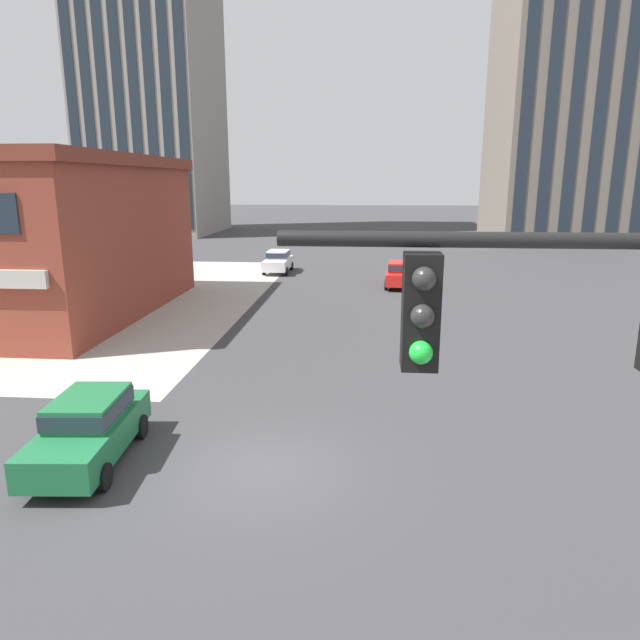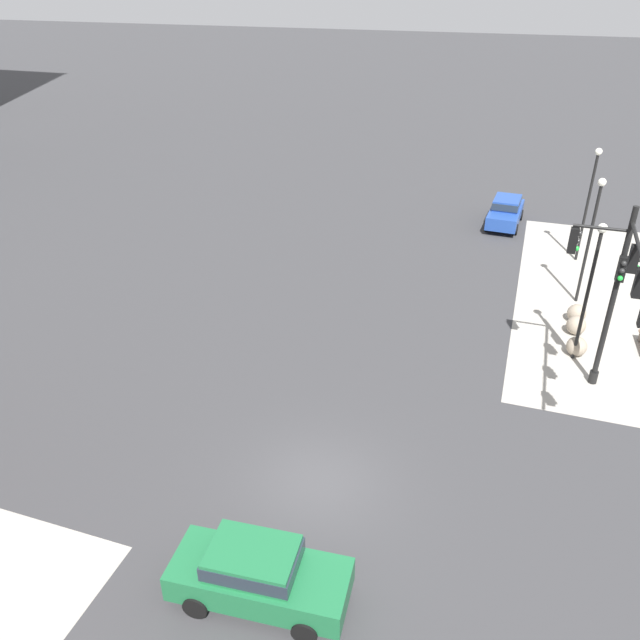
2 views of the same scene
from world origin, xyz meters
TOP-DOWN VIEW (x-y plane):
  - ground_plane at (0.00, 0.00)m, footprint 320.00×320.00m
  - traffic_signal_main at (6.94, -8.01)m, footprint 6.74×2.09m
  - bollard_sphere_curb_a at (10.27, -7.59)m, footprint 0.81×0.81m
  - bollard_sphere_curb_b at (12.10, -7.60)m, footprint 0.81×0.81m
  - bollard_sphere_curb_c at (13.26, -7.64)m, footprint 0.81×0.81m
  - street_lamp_corner_near at (10.00, -7.51)m, footprint 0.36×0.36m
  - street_lamp_mid_sidewalk at (15.38, -7.71)m, footprint 0.36×0.36m
  - street_lamp_corner_far at (20.54, -7.79)m, footprint 0.36×0.36m
  - car_main_northbound_far at (24.78, -3.67)m, footprint 4.49×2.07m
  - car_parked_curb at (-4.33, 0.09)m, footprint 2.15×4.53m

SIDE VIEW (x-z plane):
  - ground_plane at x=0.00m, z-range 0.00..0.00m
  - bollard_sphere_curb_a at x=10.27m, z-range 0.00..0.81m
  - bollard_sphere_curb_b at x=12.10m, z-range 0.00..0.81m
  - bollard_sphere_curb_c at x=13.26m, z-range 0.00..0.81m
  - car_main_northbound_far at x=24.78m, z-range 0.08..1.76m
  - car_parked_curb at x=-4.33m, z-range 0.08..1.76m
  - street_lamp_corner_near at x=10.00m, z-range 0.70..6.45m
  - street_lamp_mid_sidewalk at x=15.38m, z-range 0.71..6.64m
  - street_lamp_corner_far at x=20.54m, z-range 0.71..6.73m
  - traffic_signal_main at x=6.94m, z-range 1.23..8.23m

